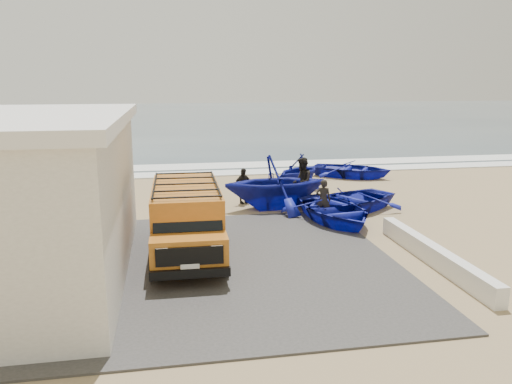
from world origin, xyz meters
TOP-DOWN VIEW (x-y plane):
  - ground at (0.00, 0.00)m, footprint 160.00×160.00m
  - slab at (-2.00, -2.00)m, footprint 12.00×10.00m
  - ocean at (0.00, 56.00)m, footprint 180.00×88.00m
  - surf_line at (0.00, 12.00)m, footprint 180.00×1.60m
  - surf_wash at (0.00, 14.50)m, footprint 180.00×2.20m
  - parapet at (5.00, -3.00)m, footprint 0.35×6.00m
  - van at (-1.82, -1.05)m, footprint 2.11×5.07m
  - boat_near_left at (3.63, 1.66)m, footprint 3.67×4.73m
  - boat_near_right at (4.68, 2.99)m, footprint 5.23×4.72m
  - boat_mid_left at (1.94, 3.93)m, footprint 4.37×3.85m
  - boat_far_left at (3.97, 7.90)m, footprint 4.03×4.00m
  - boat_far_right at (7.39, 9.74)m, footprint 5.06×4.70m
  - fisherman_front at (3.33, 1.99)m, footprint 0.66×0.57m
  - fisherman_middle at (3.11, 4.21)m, footprint 0.99×1.15m
  - fisherman_back at (0.78, 5.01)m, footprint 0.96×0.67m

SIDE VIEW (x-z plane):
  - ground at x=0.00m, z-range 0.00..0.00m
  - ocean at x=0.00m, z-range 0.00..0.01m
  - surf_wash at x=0.00m, z-range 0.00..0.04m
  - slab at x=-2.00m, z-range 0.00..0.05m
  - surf_line at x=0.00m, z-range 0.00..0.06m
  - parapet at x=5.00m, z-range 0.00..0.55m
  - boat_far_right at x=7.39m, z-range 0.00..0.85m
  - boat_near_right at x=4.68m, z-range 0.00..0.89m
  - boat_near_left at x=3.63m, z-range 0.00..0.90m
  - fisherman_back at x=0.78m, z-range 0.00..1.51m
  - fisherman_front at x=3.33m, z-range 0.00..1.53m
  - boat_far_left at x=3.97m, z-range 0.00..1.61m
  - fisherman_middle at x=3.11m, z-range 0.00..2.01m
  - boat_mid_left at x=1.94m, z-range 0.00..2.18m
  - van at x=-1.82m, z-range 0.08..2.24m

